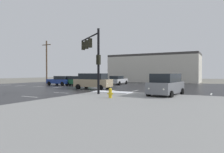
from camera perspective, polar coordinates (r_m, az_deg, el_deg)
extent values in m
plane|color=slate|center=(26.92, -5.43, -3.50)|extent=(120.00, 120.00, 0.00)
cube|color=#232326|center=(26.92, -5.43, -3.48)|extent=(44.00, 44.00, 0.02)
cube|color=gray|center=(10.94, 12.84, -9.74)|extent=(18.00, 18.00, 0.14)
cube|color=white|center=(20.92, -0.04, -4.31)|extent=(4.00, 1.60, 0.06)
cube|color=silver|center=(19.42, -22.02, -5.23)|extent=(2.00, 0.15, 0.01)
cube|color=silver|center=(22.18, -14.05, -4.42)|extent=(2.00, 0.15, 0.01)
cube|color=silver|center=(25.28, -7.94, -3.74)|extent=(2.00, 0.15, 0.01)
cube|color=silver|center=(28.60, -3.22, -3.19)|extent=(2.00, 0.15, 0.01)
cube|color=silver|center=(32.08, 0.50, -2.73)|extent=(2.00, 0.15, 0.01)
cube|color=silver|center=(35.67, 3.48, -2.36)|extent=(2.00, 0.15, 0.01)
cube|color=silver|center=(39.33, 5.90, -2.05)|extent=(2.00, 0.15, 0.01)
cube|color=silver|center=(43.06, 7.91, -1.79)|extent=(2.00, 0.15, 0.01)
cube|color=silver|center=(39.78, -27.62, -2.12)|extent=(0.15, 2.00, 0.01)
cube|color=silver|center=(36.54, -24.08, -2.36)|extent=(0.15, 2.00, 0.01)
cube|color=silver|center=(33.48, -19.87, -2.63)|extent=(0.15, 2.00, 0.01)
cube|color=silver|center=(30.63, -14.85, -2.94)|extent=(0.15, 2.00, 0.01)
cube|color=silver|center=(28.07, -8.85, -3.27)|extent=(0.15, 2.00, 0.01)
cube|color=silver|center=(25.87, -1.73, -3.63)|extent=(0.15, 2.00, 0.01)
cube|color=silver|center=(24.14, 6.56, -3.96)|extent=(0.15, 2.00, 0.01)
cube|color=silver|center=(22.98, 15.90, -4.24)|extent=(0.15, 2.00, 0.01)
cube|color=silver|center=(22.49, 25.94, -4.42)|extent=(0.15, 2.00, 0.01)
cube|color=silver|center=(21.68, -3.55, -4.52)|extent=(0.45, 7.00, 0.01)
cylinder|color=black|center=(19.19, -3.80, 4.25)|extent=(0.22, 0.22, 6.11)
cylinder|color=black|center=(21.99, -6.35, 10.79)|extent=(4.34, 3.33, 0.14)
cube|color=black|center=(21.64, -6.12, 9.28)|extent=(0.44, 0.46, 0.95)
sphere|color=#19D833|center=(21.83, -6.26, 9.96)|extent=(0.20, 0.20, 0.20)
cube|color=black|center=(22.77, -7.11, 8.86)|extent=(0.44, 0.46, 0.95)
sphere|color=#19D833|center=(22.96, -7.23, 9.51)|extent=(0.20, 0.20, 0.20)
cube|color=black|center=(23.91, -7.99, 8.48)|extent=(0.44, 0.46, 0.95)
sphere|color=#19D833|center=(24.10, -8.11, 9.11)|extent=(0.20, 0.20, 0.20)
cube|color=black|center=(19.20, -3.80, 4.68)|extent=(0.28, 0.36, 0.90)
cylinder|color=gold|center=(16.15, -0.49, -4.92)|extent=(0.26, 0.26, 0.60)
sphere|color=gold|center=(16.11, -0.49, -3.62)|extent=(0.25, 0.25, 0.25)
cylinder|color=gold|center=(16.23, -1.05, -4.79)|extent=(0.12, 0.11, 0.11)
cylinder|color=gold|center=(16.06, 0.08, -4.85)|extent=(0.12, 0.11, 0.11)
cube|color=beige|center=(48.84, 11.51, 1.95)|extent=(20.21, 8.00, 5.89)
cube|color=#3F3D3A|center=(49.00, 11.52, 5.69)|extent=(20.21, 8.00, 0.50)
cube|color=navy|center=(35.61, -14.40, -1.30)|extent=(4.59, 2.03, 0.70)
cube|color=black|center=(35.11, -13.63, -0.31)|extent=(2.56, 1.78, 0.55)
cylinder|color=black|center=(36.13, -17.12, -1.84)|extent=(0.67, 0.25, 0.66)
cylinder|color=black|center=(37.35, -15.06, -1.74)|extent=(0.67, 0.25, 0.66)
cylinder|color=black|center=(33.91, -13.67, -2.00)|extent=(0.67, 0.25, 0.66)
cylinder|color=black|center=(35.21, -11.60, -1.89)|extent=(0.67, 0.25, 0.66)
sphere|color=white|center=(36.83, -17.44, -1.24)|extent=(0.18, 0.18, 0.18)
sphere|color=white|center=(37.60, -16.12, -1.19)|extent=(0.18, 0.18, 0.18)
cube|color=tan|center=(26.43, -5.32, -1.79)|extent=(4.88, 2.17, 0.95)
cube|color=black|center=(26.40, -5.32, 0.05)|extent=(3.44, 1.95, 0.75)
cylinder|color=black|center=(26.53, -1.20, -2.80)|extent=(0.67, 0.25, 0.66)
cylinder|color=black|center=(24.81, -3.22, -3.07)|extent=(0.67, 0.25, 0.66)
cylinder|color=black|center=(28.14, -7.16, -2.59)|extent=(0.67, 0.25, 0.66)
cylinder|color=black|center=(26.52, -9.43, -2.82)|extent=(0.67, 0.25, 0.66)
sphere|color=white|center=(25.87, -0.13, -1.84)|extent=(0.18, 0.18, 0.18)
sphere|color=white|center=(24.75, -1.38, -1.97)|extent=(0.18, 0.18, 0.18)
cube|color=slate|center=(18.97, 14.84, -2.91)|extent=(2.42, 4.97, 0.95)
cube|color=black|center=(18.93, 14.85, -0.34)|extent=(2.12, 3.52, 0.75)
cylinder|color=black|center=(17.16, 16.15, -4.92)|extent=(0.28, 0.68, 0.66)
cylinder|color=black|center=(17.84, 10.15, -4.67)|extent=(0.28, 0.68, 0.66)
cylinder|color=black|center=(20.28, 18.95, -4.03)|extent=(0.28, 0.68, 0.66)
cylinder|color=black|center=(20.86, 13.76, -3.86)|extent=(0.28, 0.68, 0.66)
sphere|color=white|center=(16.55, 14.24, -3.47)|extent=(0.18, 0.18, 0.18)
sphere|color=white|center=(17.00, 10.27, -3.34)|extent=(0.18, 0.18, 0.18)
cube|color=#B7BABF|center=(37.12, 1.78, -1.18)|extent=(1.89, 4.53, 0.70)
cube|color=black|center=(36.49, 1.33, -0.24)|extent=(1.70, 2.51, 0.55)
cylinder|color=black|center=(38.90, 1.54, -1.60)|extent=(0.23, 0.66, 0.66)
cylinder|color=black|center=(38.16, 3.98, -1.65)|extent=(0.23, 0.66, 0.66)
cylinder|color=black|center=(36.16, -0.54, -1.79)|extent=(0.23, 0.66, 0.66)
cylinder|color=black|center=(35.37, 2.05, -1.86)|extent=(0.23, 0.66, 0.66)
sphere|color=white|center=(39.35, 2.38, -1.06)|extent=(0.18, 0.18, 0.18)
sphere|color=white|center=(38.89, 3.93, -1.08)|extent=(0.18, 0.18, 0.18)
cube|color=#195933|center=(33.76, -9.42, -1.41)|extent=(4.63, 2.17, 0.70)
cube|color=black|center=(34.11, -10.38, -0.34)|extent=(2.60, 1.86, 0.55)
cylinder|color=black|center=(33.75, -6.40, -2.00)|extent=(0.68, 0.27, 0.66)
cylinder|color=black|center=(32.20, -7.99, -2.14)|extent=(0.68, 0.27, 0.66)
cylinder|color=black|center=(35.36, -10.72, -1.87)|extent=(0.68, 0.27, 0.66)
cylinder|color=black|center=(33.89, -12.42, -2.00)|extent=(0.68, 0.27, 0.66)
sphere|color=white|center=(33.12, -5.67, -1.45)|extent=(0.18, 0.18, 0.18)
sphere|color=white|center=(32.12, -6.67, -1.52)|extent=(0.18, 0.18, 0.18)
cylinder|color=brown|center=(42.90, -17.76, 3.83)|extent=(0.28, 0.28, 8.53)
cube|color=brown|center=(43.21, -17.78, 8.42)|extent=(2.20, 0.14, 0.14)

